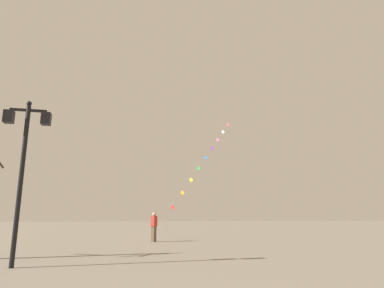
{
  "coord_description": "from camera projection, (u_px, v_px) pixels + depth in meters",
  "views": [
    {
      "loc": [
        -0.34,
        -2.87,
        1.47
      ],
      "look_at": [
        3.58,
        14.89,
        5.43
      ],
      "focal_mm": 31.14,
      "sensor_mm": 36.0,
      "label": 1
    }
  ],
  "objects": [
    {
      "name": "kite_train",
      "position": [
        201.0,
        164.0,
        28.33
      ],
      "size": [
        8.87,
        10.72,
        11.12
      ],
      "color": "brown",
      "rests_on": "ground_plane"
    },
    {
      "name": "twin_lantern_lamp_post",
      "position": [
        24.0,
        149.0,
        10.4
      ],
      "size": [
        1.39,
        0.28,
        5.11
      ],
      "color": "black",
      "rests_on": "ground_plane"
    },
    {
      "name": "kite_flyer",
      "position": [
        154.0,
        226.0,
        19.85
      ],
      "size": [
        0.48,
        0.59,
        1.71
      ],
      "rotation": [
        0.0,
        0.0,
        0.96
      ],
      "color": "brown",
      "rests_on": "ground_plane"
    },
    {
      "name": "ground_plane",
      "position": [
        121.0,
        240.0,
        21.58
      ],
      "size": [
        160.0,
        160.0,
        0.0
      ],
      "primitive_type": "plane",
      "color": "#756B5B"
    }
  ]
}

